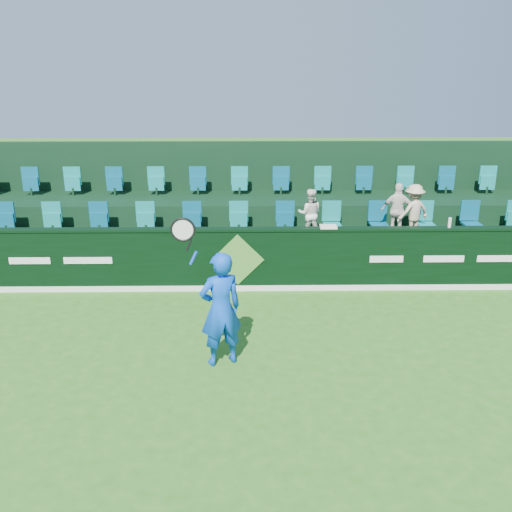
{
  "coord_description": "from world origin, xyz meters",
  "views": [
    {
      "loc": [
        0.22,
        -7.29,
        4.57
      ],
      "look_at": [
        0.37,
        2.8,
        1.15
      ],
      "focal_mm": 40.0,
      "sensor_mm": 36.0,
      "label": 1
    }
  ],
  "objects_px": {
    "spectator_middle": "(398,211)",
    "towel": "(328,227)",
    "spectator_left": "(310,214)",
    "spectator_right": "(413,211)",
    "drinks_bottle": "(450,223)",
    "tennis_player": "(220,308)"
  },
  "relations": [
    {
      "from": "spectator_middle",
      "to": "spectator_right",
      "type": "relative_size",
      "value": 1.02
    },
    {
      "from": "towel",
      "to": "tennis_player",
      "type": "bearing_deg",
      "value": -123.67
    },
    {
      "from": "spectator_middle",
      "to": "towel",
      "type": "relative_size",
      "value": 3.63
    },
    {
      "from": "spectator_right",
      "to": "towel",
      "type": "relative_size",
      "value": 3.54
    },
    {
      "from": "tennis_player",
      "to": "spectator_right",
      "type": "bearing_deg",
      "value": 45.66
    },
    {
      "from": "spectator_right",
      "to": "drinks_bottle",
      "type": "bearing_deg",
      "value": 89.65
    },
    {
      "from": "spectator_left",
      "to": "spectator_middle",
      "type": "distance_m",
      "value": 1.98
    },
    {
      "from": "drinks_bottle",
      "to": "spectator_right",
      "type": "bearing_deg",
      "value": 111.34
    },
    {
      "from": "spectator_left",
      "to": "towel",
      "type": "height_order",
      "value": "spectator_left"
    },
    {
      "from": "drinks_bottle",
      "to": "spectator_middle",
      "type": "bearing_deg",
      "value": 125.36
    },
    {
      "from": "drinks_bottle",
      "to": "spectator_left",
      "type": "bearing_deg",
      "value": 158.01
    },
    {
      "from": "tennis_player",
      "to": "towel",
      "type": "bearing_deg",
      "value": 56.33
    },
    {
      "from": "towel",
      "to": "drinks_bottle",
      "type": "height_order",
      "value": "drinks_bottle"
    },
    {
      "from": "spectator_middle",
      "to": "drinks_bottle",
      "type": "xyz_separation_m",
      "value": [
        0.79,
        -1.12,
        0.03
      ]
    },
    {
      "from": "towel",
      "to": "drinks_bottle",
      "type": "xyz_separation_m",
      "value": [
        2.51,
        0.0,
        0.08
      ]
    },
    {
      "from": "spectator_middle",
      "to": "drinks_bottle",
      "type": "relative_size",
      "value": 6.06
    },
    {
      "from": "spectator_right",
      "to": "towel",
      "type": "height_order",
      "value": "spectator_right"
    },
    {
      "from": "spectator_right",
      "to": "drinks_bottle",
      "type": "distance_m",
      "value": 1.2
    },
    {
      "from": "spectator_left",
      "to": "spectator_middle",
      "type": "xyz_separation_m",
      "value": [
        1.98,
        0.0,
        0.06
      ]
    },
    {
      "from": "spectator_left",
      "to": "spectator_right",
      "type": "distance_m",
      "value": 2.34
    },
    {
      "from": "tennis_player",
      "to": "spectator_left",
      "type": "height_order",
      "value": "tennis_player"
    },
    {
      "from": "spectator_middle",
      "to": "towel",
      "type": "distance_m",
      "value": 2.05
    }
  ]
}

